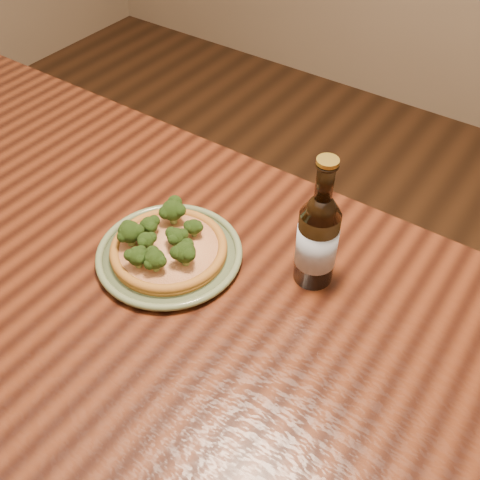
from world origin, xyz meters
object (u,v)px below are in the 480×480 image
Objects in this scene: table at (86,288)px; plate at (169,254)px; pizza at (167,246)px; beer_bottle at (317,238)px.

table is 5.80× the size of plate.
plate is 0.02m from pizza.
pizza reaches higher than plate.
beer_bottle reaches higher than pizza.
plate is at bearing -156.74° from beer_bottle.
plate is at bearing 36.98° from pizza.
beer_bottle is (0.24, 0.11, 0.09)m from plate.
table is 0.21m from plate.
pizza is at bearing -143.02° from plate.
table is at bearing -146.94° from plate.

